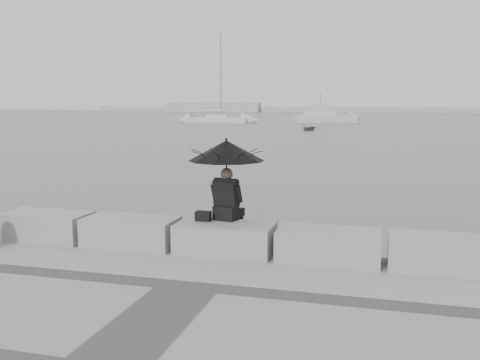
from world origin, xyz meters
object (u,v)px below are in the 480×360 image
(motor_cruiser, at_px, (326,116))
(dinghy, at_px, (309,128))
(seated_person, at_px, (226,159))
(sailboat_left, at_px, (217,119))

(motor_cruiser, height_order, dinghy, motor_cruiser)
(seated_person, bearing_deg, sailboat_left, 119.54)
(sailboat_left, bearing_deg, dinghy, -49.72)
(seated_person, height_order, dinghy, seated_person)
(sailboat_left, distance_m, dinghy, 23.69)
(seated_person, distance_m, dinghy, 49.52)
(motor_cruiser, bearing_deg, seated_person, -104.20)
(sailboat_left, height_order, motor_cruiser, sailboat_left)
(motor_cruiser, xyz_separation_m, dinghy, (0.61, -22.78, -0.66))
(motor_cruiser, relative_size, dinghy, 3.36)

